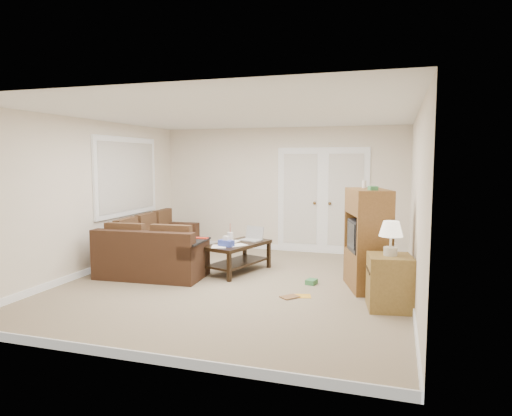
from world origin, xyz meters
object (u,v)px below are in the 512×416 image
(coffee_table, at_px, (238,256))
(tv_armoire, at_px, (367,239))
(sectional_sofa, at_px, (155,250))
(side_cabinet, at_px, (390,278))

(coffee_table, xyz_separation_m, tv_armoire, (2.09, -0.37, 0.46))
(sectional_sofa, distance_m, coffee_table, 1.48)
(coffee_table, bearing_deg, tv_armoire, 7.26)
(sectional_sofa, bearing_deg, tv_armoire, -7.15)
(tv_armoire, bearing_deg, side_cabinet, -86.31)
(tv_armoire, height_order, side_cabinet, tv_armoire)
(sectional_sofa, relative_size, tv_armoire, 1.66)
(sectional_sofa, height_order, tv_armoire, tv_armoire)
(sectional_sofa, relative_size, coffee_table, 1.95)
(tv_armoire, bearing_deg, sectional_sofa, 158.76)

